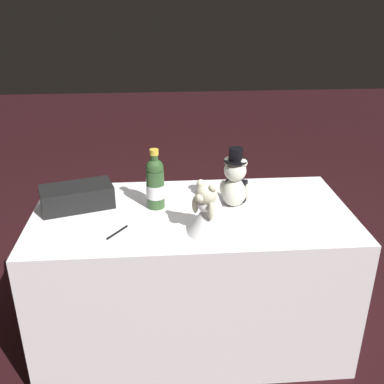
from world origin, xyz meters
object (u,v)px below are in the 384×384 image
champagne_bottle (155,183)px  signing_pen (118,232)px  teddy_bear_groom (235,182)px  gift_case_black (77,197)px  teddy_bear_bride (209,210)px

champagne_bottle → signing_pen: size_ratio=2.48×
teddy_bear_groom → gift_case_black: teddy_bear_groom is taller
teddy_bear_groom → gift_case_black: size_ratio=0.80×
teddy_bear_bride → champagne_bottle: bearing=131.5°
champagne_bottle → gift_case_black: size_ratio=0.79×
signing_pen → gift_case_black: gift_case_black is taller
teddy_bear_groom → signing_pen: 0.59m
teddy_bear_groom → teddy_bear_bride: teddy_bear_groom is taller
teddy_bear_groom → champagne_bottle: teddy_bear_groom is taller
champagne_bottle → gift_case_black: champagne_bottle is taller
signing_pen → champagne_bottle: bearing=55.7°
champagne_bottle → gift_case_black: bearing=176.1°
champagne_bottle → teddy_bear_groom: bearing=-1.4°
teddy_bear_bride → signing_pen: 0.40m
champagne_bottle → signing_pen: 0.31m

